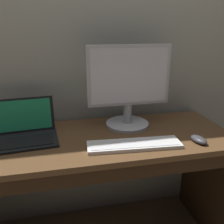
{
  "coord_description": "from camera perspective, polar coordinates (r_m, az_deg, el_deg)",
  "views": [
    {
      "loc": [
        -0.18,
        -1.2,
        1.33
      ],
      "look_at": [
        0.08,
        0.0,
        0.89
      ],
      "focal_mm": 38.52,
      "sensor_mm": 36.0,
      "label": 1
    }
  ],
  "objects": [
    {
      "name": "back_wall",
      "position": [
        1.54,
        -6.03,
        23.63
      ],
      "size": [
        4.23,
        0.04,
        2.88
      ],
      "primitive_type": "cube",
      "color": "#9EA093",
      "rests_on": "ground"
    },
    {
      "name": "computer_mouse",
      "position": [
        1.35,
        19.87,
        -6.16
      ],
      "size": [
        0.08,
        0.12,
        0.04
      ],
      "primitive_type": "ellipsoid",
      "rotation": [
        0.0,
        0.0,
        0.24
      ],
      "color": "#38383D",
      "rests_on": "desk"
    },
    {
      "name": "laptop_black",
      "position": [
        1.38,
        -19.79,
        -4.34
      ],
      "size": [
        0.34,
        0.29,
        0.2
      ],
      "color": "black",
      "rests_on": "desk"
    },
    {
      "name": "external_monitor",
      "position": [
        1.41,
        3.95,
        5.5
      ],
      "size": [
        0.49,
        0.26,
        0.49
      ],
      "color": "#B7B7BC",
      "rests_on": "desk"
    },
    {
      "name": "desk",
      "position": [
        1.45,
        -3.16,
        -14.61
      ],
      "size": [
        1.52,
        0.57,
        0.75
      ],
      "color": "brown",
      "rests_on": "ground"
    },
    {
      "name": "wired_keyboard",
      "position": [
        1.24,
        5.3,
        -7.73
      ],
      "size": [
        0.49,
        0.16,
        0.02
      ],
      "color": "white",
      "rests_on": "desk"
    }
  ]
}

